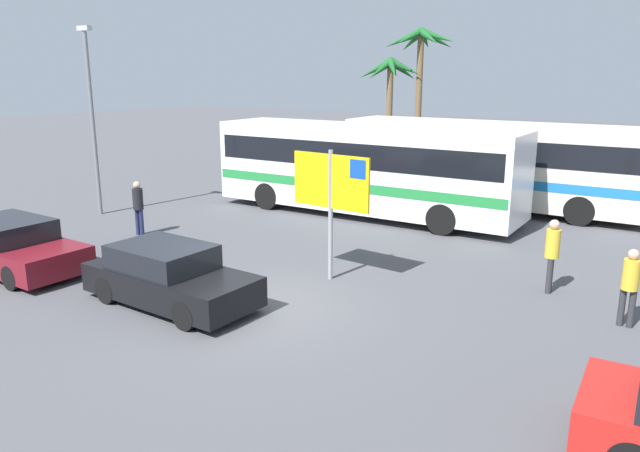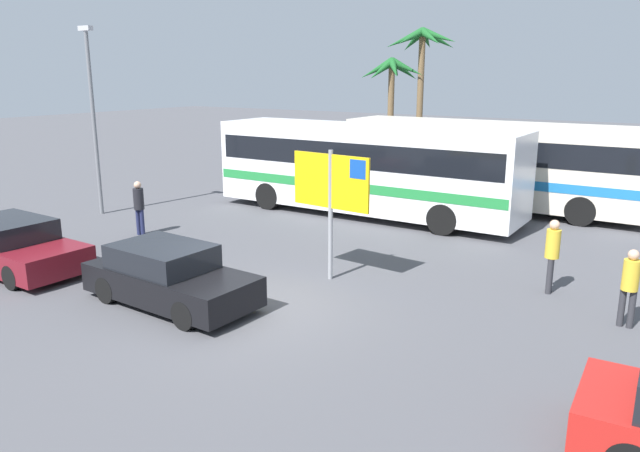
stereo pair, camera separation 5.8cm
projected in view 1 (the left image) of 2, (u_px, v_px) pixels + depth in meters
The scene contains 12 objects.
ground at pixel (247, 309), 13.12m from camera, with size 120.00×120.00×0.00m, color #4C4C51.
bus_front_coach at pixel (364, 165), 21.51m from camera, with size 11.12×2.67×3.17m.
bus_rear_coach at pixel (491, 160), 22.68m from camera, with size 11.12×2.67×3.17m.
ferry_sign at pixel (332, 187), 14.47m from camera, with size 2.20×0.26×3.20m.
car_maroon at pixel (12, 247), 15.57m from camera, with size 4.32×1.96×1.32m.
car_black at pixel (169, 277), 13.27m from camera, with size 4.11×1.88×1.32m.
pedestrian_crossing_lot at pixel (138, 204), 18.87m from camera, with size 0.32×0.32×1.71m.
pedestrian_by_bus at pixel (630, 282), 12.01m from camera, with size 0.32×0.32×1.62m.
pedestrian_near_sign at pixel (552, 250), 13.91m from camera, with size 0.32×0.32×1.74m.
lamp_post_left_side at pixel (92, 114), 21.15m from camera, with size 0.56×0.20×6.51m.
palm_tree_seaside at pixel (390, 78), 31.00m from camera, with size 3.30×3.32×5.73m.
palm_tree_inland at pixel (421, 53), 30.39m from camera, with size 3.83×3.82×7.16m.
Camera 1 is at (7.97, -9.47, 4.96)m, focal length 34.08 mm.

